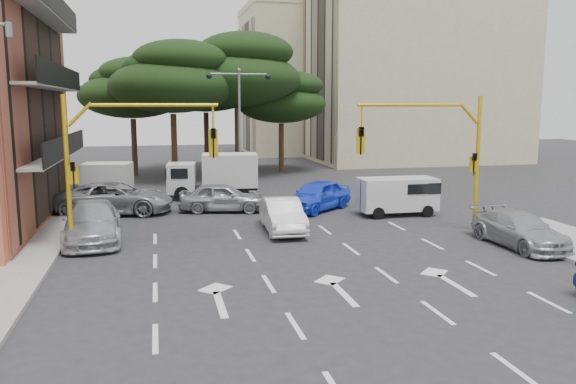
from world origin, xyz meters
name	(u,v)px	position (x,y,z in m)	size (l,w,h in m)	color
ground	(302,252)	(0.00, 0.00, 0.00)	(120.00, 120.00, 0.00)	#28282B
median_strip	(240,190)	(0.00, 16.00, 0.07)	(1.40, 6.00, 0.15)	gray
apartment_beige_near	(415,66)	(19.95, 32.00, 9.35)	(20.20, 12.15, 18.70)	#BBB38C
apartment_beige_far	(314,81)	(12.95, 44.00, 8.35)	(16.20, 12.15, 16.70)	#BBB38C
pine_left_near	(173,77)	(-3.94, 21.96, 7.60)	(9.15, 9.15, 10.23)	#382616
pine_center	(237,70)	(1.06, 23.96, 8.30)	(9.98, 9.98, 11.16)	#382616
pine_left_far	(133,88)	(-6.94, 25.96, 6.91)	(8.32, 8.32, 9.30)	#382616
pine_right	(282,97)	(5.06, 25.96, 6.22)	(7.49, 7.49, 8.37)	#382616
pine_back	(206,81)	(-0.94, 28.96, 7.60)	(9.15, 9.15, 10.23)	#382616
signal_mast_right	(441,145)	(6.80, 1.99, 3.88)	(5.79, 0.37, 6.00)	gold
signal_mast_left	(116,151)	(-6.80, 1.99, 3.88)	(5.79, 0.37, 6.00)	gold
street_lamp_center	(239,108)	(0.00, 16.00, 5.43)	(4.16, 0.36, 7.77)	slate
car_white_hatch	(282,215)	(0.08, 3.69, 0.73)	(1.56, 4.46, 1.47)	silver
car_blue_compact	(317,196)	(2.97, 8.17, 0.81)	(1.90, 4.73, 1.61)	blue
car_silver_wagon	(92,222)	(-8.00, 3.73, 0.80)	(2.23, 5.48, 1.59)	#AEB1B7
car_silver_cross_a	(115,198)	(-7.48, 9.70, 0.82)	(2.71, 5.88, 1.63)	#9B9DA2
car_silver_cross_b	(223,197)	(-1.98, 9.00, 0.77)	(1.82, 4.52, 1.54)	#989B9F
car_silver_parked	(520,230)	(8.70, -1.12, 0.68)	(1.91, 4.71, 1.37)	#9DA0A5
van_white	(397,196)	(6.61, 6.00, 0.98)	(1.77, 3.92, 1.96)	silver
box_truck_a	(93,182)	(-9.00, 14.00, 1.12)	(1.92, 4.56, 2.24)	silver
box_truck_b	(214,176)	(-1.99, 13.53, 1.34)	(2.29, 5.46, 2.68)	silver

